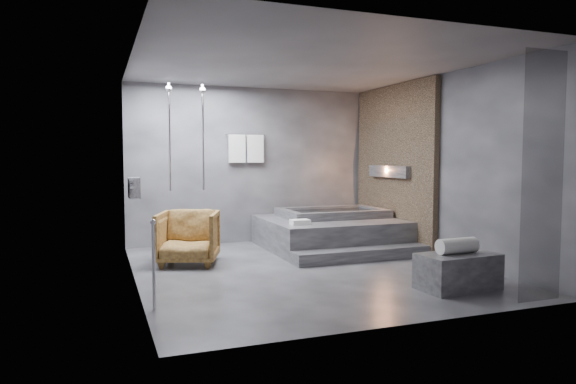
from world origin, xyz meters
name	(u,v)px	position (x,y,z in m)	size (l,w,h in m)	color
room	(324,145)	(0.40, 0.24, 1.73)	(5.00, 5.04, 2.82)	#2F2F32
tub_deck	(329,233)	(1.05, 1.45, 0.25)	(2.20, 2.00, 0.50)	#353537
tub_step	(362,254)	(1.05, 0.27, 0.09)	(2.20, 0.36, 0.18)	#353537
concrete_bench	(458,271)	(1.29, -1.60, 0.21)	(0.93, 0.51, 0.42)	#323235
driftwood_chair	(188,237)	(-1.45, 0.92, 0.39)	(0.83, 0.85, 0.78)	#4F3213
rolled_towel	(457,246)	(1.29, -1.58, 0.51)	(0.18, 0.18, 0.51)	white
deck_towel	(300,222)	(0.29, 0.89, 0.54)	(0.29, 0.21, 0.08)	white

